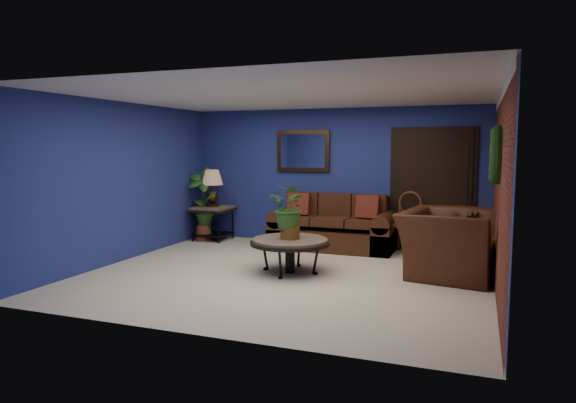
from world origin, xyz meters
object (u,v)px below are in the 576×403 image
(coffee_table, at_px, (290,243))
(armchair, at_px, (450,243))
(end_table, at_px, (213,214))
(table_lamp, at_px, (212,184))
(side_chair, at_px, (407,218))
(sofa, at_px, (333,230))

(coffee_table, distance_m, armchair, 2.24)
(end_table, bearing_deg, coffee_table, -39.82)
(table_lamp, relative_size, armchair, 0.48)
(coffee_table, height_order, side_chair, side_chair)
(coffee_table, xyz_separation_m, armchair, (2.15, 0.63, 0.03))
(end_table, distance_m, table_lamp, 0.59)
(table_lamp, bearing_deg, coffee_table, -39.82)
(coffee_table, bearing_deg, end_table, 140.18)
(sofa, distance_m, end_table, 2.41)
(side_chair, bearing_deg, end_table, -165.67)
(coffee_table, bearing_deg, sofa, 86.85)
(sofa, relative_size, side_chair, 2.05)
(coffee_table, distance_m, side_chair, 2.43)
(end_table, xyz_separation_m, armchair, (4.45, -1.28, -0.04))
(sofa, height_order, side_chair, side_chair)
(table_lamp, height_order, side_chair, table_lamp)
(end_table, bearing_deg, sofa, 0.74)
(sofa, xyz_separation_m, end_table, (-2.40, -0.03, 0.18))
(table_lamp, xyz_separation_m, side_chair, (3.69, 0.08, -0.50))
(armchair, bearing_deg, side_chair, 39.18)
(coffee_table, distance_m, table_lamp, 3.06)
(end_table, relative_size, side_chair, 0.68)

